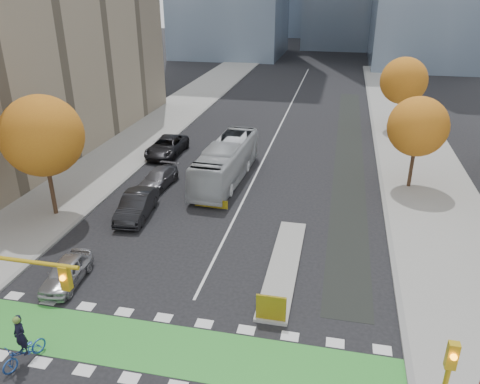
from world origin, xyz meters
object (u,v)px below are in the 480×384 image
at_px(parked_car_b, 136,205).
at_px(parked_car_d, 167,146).
at_px(tree_east_far, 404,81).
at_px(parked_car_c, 158,178).
at_px(parked_car_a, 66,272).
at_px(bus, 226,162).
at_px(cyclist, 23,348).
at_px(tree_east_near, 418,127).
at_px(tree_west, 42,136).
at_px(hazard_board, 271,308).
at_px(traffic_signal_east, 447,376).

bearing_deg(parked_car_b, parked_car_d, 95.18).
xyz_separation_m(tree_east_far, parked_car_c, (-19.48, -19.84, -4.58)).
height_order(tree_east_far, parked_car_a, tree_east_far).
distance_m(bus, parked_car_a, 16.25).
xyz_separation_m(cyclist, parked_car_d, (-3.33, 25.71, 0.02)).
xyz_separation_m(tree_east_near, cyclist, (-17.57, -22.50, -4.08)).
relative_size(tree_west, cyclist, 3.48).
xyz_separation_m(tree_east_near, parked_car_d, (-20.90, 3.21, -4.06)).
distance_m(hazard_board, bus, 17.43).
height_order(traffic_signal_east, parked_car_d, traffic_signal_east).
height_order(tree_east_near, parked_car_b, tree_east_near).
bearing_deg(traffic_signal_east, hazard_board, 144.08).
distance_m(hazard_board, parked_car_d, 24.65).
height_order(tree_west, traffic_signal_east, tree_west).
distance_m(tree_east_near, bus, 14.59).
distance_m(traffic_signal_east, parked_car_d, 32.27).
relative_size(traffic_signal_east, bus, 0.36).
relative_size(hazard_board, parked_car_a, 0.35).
distance_m(parked_car_a, parked_car_d, 20.31).
distance_m(hazard_board, tree_east_far, 35.13).
bearing_deg(parked_car_b, tree_east_far, 46.89).
bearing_deg(hazard_board, tree_east_far, 75.88).
distance_m(tree_east_far, cyclist, 42.76).
xyz_separation_m(parked_car_b, parked_car_c, (-0.48, 5.18, -0.16)).
bearing_deg(parked_car_a, hazard_board, -9.78).
relative_size(tree_east_near, parked_car_a, 1.79).
height_order(hazard_board, parked_car_d, parked_car_d).
distance_m(bus, parked_car_c, 5.45).
height_order(traffic_signal_east, parked_car_a, traffic_signal_east).
bearing_deg(tree_east_far, tree_west, -133.30).
distance_m(cyclist, parked_car_b, 13.51).
distance_m(traffic_signal_east, parked_car_b, 21.78).
height_order(tree_west, tree_east_near, tree_west).
distance_m(tree_west, traffic_signal_east, 25.90).
bearing_deg(tree_west, parked_car_c, 50.79).
relative_size(tree_east_far, parked_car_a, 1.94).
distance_m(tree_east_near, cyclist, 28.84).
bearing_deg(cyclist, parked_car_d, 115.65).
xyz_separation_m(traffic_signal_east, bus, (-12.63, 21.01, -1.17)).
relative_size(tree_east_near, traffic_signal_east, 1.73).
relative_size(cyclist, parked_car_b, 0.47).
bearing_deg(parked_car_c, parked_car_d, 110.39).
bearing_deg(tree_west, bus, 40.75).
bearing_deg(tree_east_far, parked_car_c, -134.47).
relative_size(tree_east_near, parked_car_d, 1.22).
bearing_deg(traffic_signal_east, parked_car_a, 162.47).
relative_size(tree_east_far, parked_car_c, 1.68).
bearing_deg(tree_east_near, tree_east_far, 88.21).
bearing_deg(hazard_board, bus, 110.62).
height_order(parked_car_a, parked_car_c, parked_car_a).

